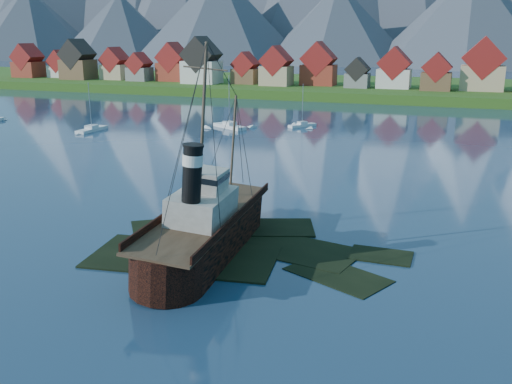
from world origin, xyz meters
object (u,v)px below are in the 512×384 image
(sailboat_a, at_px, (92,130))
(sailboat_f, at_px, (302,126))
(tugboat_wreck, at_px, (210,224))
(sailboat_c, at_px, (230,127))

(sailboat_a, xyz_separation_m, sailboat_f, (42.61, 21.93, -0.00))
(sailboat_f, bearing_deg, tugboat_wreck, -43.96)
(sailboat_c, bearing_deg, tugboat_wreck, -127.26)
(tugboat_wreck, height_order, sailboat_f, tugboat_wreck)
(tugboat_wreck, xyz_separation_m, sailboat_f, (-12.32, 78.98, -2.48))
(tugboat_wreck, distance_m, sailboat_c, 76.61)
(sailboat_a, xyz_separation_m, sailboat_c, (27.35, 14.39, 0.03))
(sailboat_a, relative_size, sailboat_f, 1.08)
(tugboat_wreck, relative_size, sailboat_a, 2.42)
(tugboat_wreck, distance_m, sailboat_a, 79.23)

